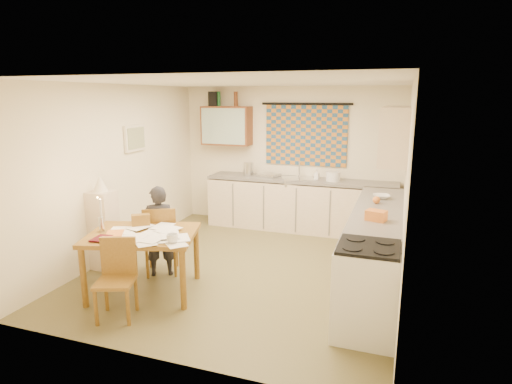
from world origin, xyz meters
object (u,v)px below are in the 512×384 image
at_px(dining_table, 144,262).
at_px(person, 159,231).
at_px(counter_back, 300,205).
at_px(stove, 366,291).
at_px(chair_far, 162,252).
at_px(counter_right, 376,246).
at_px(shelf_stand, 104,230).

distance_m(dining_table, person, 0.57).
distance_m(counter_back, stove, 3.47).
height_order(dining_table, chair_far, chair_far).
xyz_separation_m(counter_back, counter_right, (1.41, -1.75, -0.00)).
distance_m(counter_back, person, 2.85).
xyz_separation_m(chair_far, shelf_stand, (-0.83, -0.11, 0.25)).
height_order(stove, person, person).
bearing_deg(counter_back, stove, -65.98).
height_order(counter_right, stove, stove).
bearing_deg(shelf_stand, chair_far, 7.62).
bearing_deg(person, dining_table, 72.25).
distance_m(counter_right, shelf_stand, 3.64).
bearing_deg(counter_right, shelf_stand, -166.74).
bearing_deg(person, counter_back, -144.64).
xyz_separation_m(chair_far, person, (0.01, -0.06, 0.32)).
height_order(chair_far, person, person).
bearing_deg(counter_right, dining_table, -153.53).
bearing_deg(chair_far, person, 76.54).
xyz_separation_m(counter_back, dining_table, (-1.20, -3.05, -0.07)).
relative_size(counter_back, shelf_stand, 3.04).
relative_size(counter_back, person, 2.73).
relative_size(counter_right, shelf_stand, 2.72).
xyz_separation_m(dining_table, shelf_stand, (-0.93, 0.47, 0.16)).
bearing_deg(counter_right, chair_far, -165.08).
distance_m(stove, person, 2.78).
bearing_deg(stove, counter_right, 90.00).
height_order(dining_table, shelf_stand, shelf_stand).
relative_size(dining_table, person, 1.20).
relative_size(counter_right, person, 2.44).
xyz_separation_m(counter_right, shelf_stand, (-3.54, -0.83, 0.09)).
distance_m(chair_far, person, 0.32).
bearing_deg(counter_back, dining_table, -111.45).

